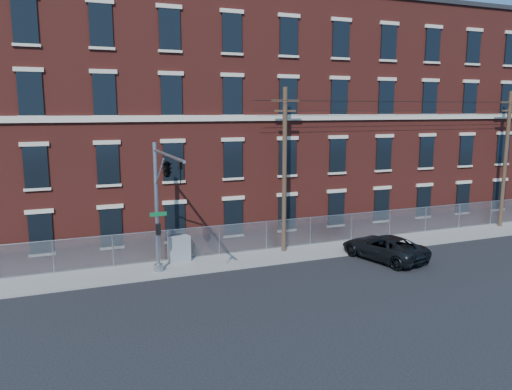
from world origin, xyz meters
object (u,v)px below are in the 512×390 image
object	(u,v)px
utility_pole_near	(284,167)
pickup_truck	(384,247)
traffic_signal_mast	(164,181)
utility_cabinet	(179,249)

from	to	relation	value
utility_pole_near	pickup_truck	xyz separation A→B (m)	(4.92, -3.48, -4.60)
utility_pole_near	pickup_truck	size ratio (longest dim) A/B	1.89
pickup_truck	utility_pole_near	bearing A→B (deg)	-49.73
traffic_signal_mast	utility_cabinet	distance (m)	5.96
utility_pole_near	utility_cabinet	xyz separation A→B (m)	(-6.55, 0.19, -4.47)
utility_pole_near	pickup_truck	world-z (taller)	utility_pole_near
pickup_truck	traffic_signal_mast	bearing A→B (deg)	-14.70
pickup_truck	utility_cabinet	bearing A→B (deg)	-32.20
traffic_signal_mast	pickup_truck	size ratio (longest dim) A/B	1.32
traffic_signal_mast	pickup_truck	xyz separation A→B (m)	(12.92, -0.06, -4.65)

